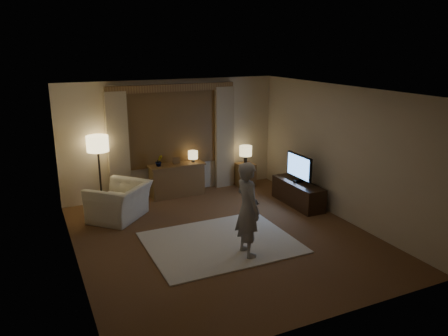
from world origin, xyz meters
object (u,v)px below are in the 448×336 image
sideboard (177,181)px  person (248,209)px  armchair (119,202)px  side_table (245,175)px  tv_stand (298,193)px

sideboard → person: 3.30m
armchair → person: 2.92m
side_table → person: bearing=-117.2°
armchair → person: (1.55, -2.43, 0.45)m
sideboard → person: person is taller
side_table → person: 3.66m
side_table → person: person is taller
side_table → tv_stand: (0.43, -1.61, -0.03)m
armchair → tv_stand: armchair is taller
sideboard → side_table: bearing=-1.7°
sideboard → person: bearing=-88.7°
sideboard → person: size_ratio=0.77×
tv_stand → side_table: bearing=105.0°
sideboard → tv_stand: sideboard is taller
armchair → side_table: bearing=148.5°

